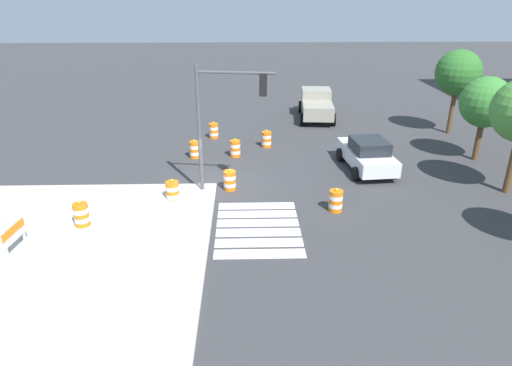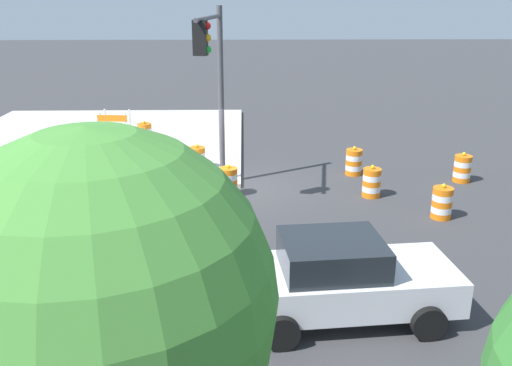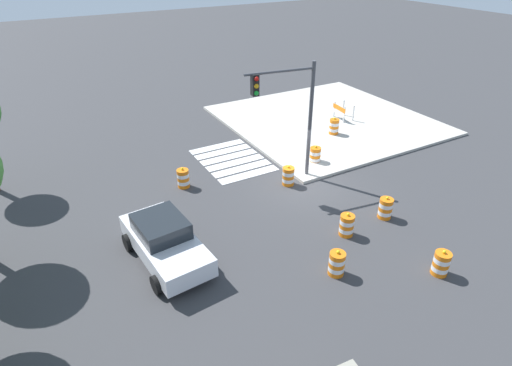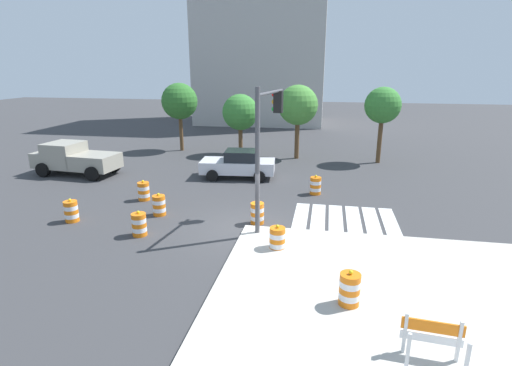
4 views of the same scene
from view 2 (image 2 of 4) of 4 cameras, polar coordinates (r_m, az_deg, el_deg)
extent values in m
plane|color=#38383A|center=(17.88, -1.58, -0.58)|extent=(120.00, 120.00, 0.00)
cube|color=#BCB7AD|center=(24.38, -15.83, 4.24)|extent=(12.00, 12.00, 0.15)
cube|color=silver|center=(16.35, -9.08, -2.72)|extent=(0.60, 3.20, 0.02)
cube|color=silver|center=(16.46, -11.67, -2.72)|extent=(0.60, 3.20, 0.02)
cube|color=silver|center=(16.62, -14.22, -2.71)|extent=(0.60, 3.20, 0.02)
cube|color=silver|center=(16.80, -16.71, -2.70)|extent=(0.60, 3.20, 0.02)
cube|color=silver|center=(17.02, -19.15, -2.69)|extent=(0.60, 3.20, 0.02)
cube|color=silver|center=(17.26, -21.52, -2.67)|extent=(0.60, 3.20, 0.02)
cube|color=silver|center=(10.96, 8.98, -10.26)|extent=(4.45, 2.22, 0.70)
cube|color=#1E2328|center=(10.60, 7.84, -7.30)|extent=(2.04, 1.76, 0.60)
cylinder|color=black|center=(12.31, 13.88, -9.00)|extent=(0.68, 0.30, 0.66)
cylinder|color=black|center=(10.80, 17.35, -13.61)|extent=(0.68, 0.30, 0.66)
cylinder|color=black|center=(11.70, 1.17, -9.97)|extent=(0.68, 0.30, 0.66)
cylinder|color=black|center=(10.10, 2.64, -15.16)|extent=(0.68, 0.30, 0.66)
cylinder|color=orange|center=(17.27, -2.84, -1.01)|extent=(0.56, 0.56, 0.18)
cylinder|color=white|center=(17.21, -2.85, -0.45)|extent=(0.56, 0.56, 0.18)
cylinder|color=orange|center=(17.15, -2.86, 0.12)|extent=(0.56, 0.56, 0.18)
cylinder|color=white|center=(17.09, -2.87, 0.69)|extent=(0.56, 0.56, 0.18)
cylinder|color=orange|center=(17.03, -2.88, 1.27)|extent=(0.56, 0.56, 0.18)
sphere|color=yellow|center=(16.99, -2.88, 1.75)|extent=(0.12, 0.12, 0.12)
cylinder|color=orange|center=(17.54, 11.76, -1.08)|extent=(0.56, 0.56, 0.18)
cylinder|color=white|center=(17.48, 11.80, -0.52)|extent=(0.56, 0.56, 0.18)
cylinder|color=orange|center=(17.42, 11.84, 0.04)|extent=(0.56, 0.56, 0.18)
cylinder|color=white|center=(17.36, 11.88, 0.60)|extent=(0.56, 0.56, 0.18)
cylinder|color=orange|center=(17.31, 11.92, 1.16)|extent=(0.56, 0.56, 0.18)
sphere|color=yellow|center=(17.27, 11.96, 1.64)|extent=(0.12, 0.12, 0.12)
cylinder|color=orange|center=(19.77, 20.39, 0.41)|extent=(0.56, 0.56, 0.18)
cylinder|color=white|center=(19.71, 20.45, 0.90)|extent=(0.56, 0.56, 0.18)
cylinder|color=orange|center=(19.66, 20.51, 1.40)|extent=(0.56, 0.56, 0.18)
cylinder|color=white|center=(19.61, 20.57, 1.90)|extent=(0.56, 0.56, 0.18)
cylinder|color=orange|center=(19.56, 20.63, 2.40)|extent=(0.56, 0.56, 0.18)
sphere|color=yellow|center=(19.53, 20.68, 2.83)|extent=(0.12, 0.12, 0.12)
cylinder|color=orange|center=(19.62, -6.04, 1.39)|extent=(0.56, 0.56, 0.18)
cylinder|color=white|center=(19.57, -6.05, 1.90)|extent=(0.56, 0.56, 0.18)
cylinder|color=orange|center=(19.51, -6.07, 2.40)|extent=(0.56, 0.56, 0.18)
cylinder|color=white|center=(19.46, -6.09, 2.91)|extent=(0.56, 0.56, 0.18)
cylinder|color=orange|center=(19.41, -6.11, 3.42)|extent=(0.56, 0.56, 0.18)
sphere|color=yellow|center=(19.37, -6.12, 3.85)|extent=(0.12, 0.12, 0.12)
cylinder|color=orange|center=(19.53, 10.00, 1.12)|extent=(0.56, 0.56, 0.18)
cylinder|color=white|center=(19.48, 10.03, 1.63)|extent=(0.56, 0.56, 0.18)
cylinder|color=orange|center=(19.43, 10.06, 2.13)|extent=(0.56, 0.56, 0.18)
cylinder|color=white|center=(19.38, 10.09, 2.64)|extent=(0.56, 0.56, 0.18)
cylinder|color=orange|center=(19.33, 10.12, 3.15)|extent=(0.56, 0.56, 0.18)
sphere|color=yellow|center=(19.29, 10.14, 3.58)|extent=(0.12, 0.12, 0.12)
cylinder|color=orange|center=(13.48, -12.97, -7.49)|extent=(0.56, 0.56, 0.18)
cylinder|color=white|center=(13.41, -13.02, -6.80)|extent=(0.56, 0.56, 0.18)
cylinder|color=orange|center=(13.33, -13.08, -6.11)|extent=(0.56, 0.56, 0.18)
cylinder|color=white|center=(13.26, -13.14, -5.40)|extent=(0.56, 0.56, 0.18)
cylinder|color=orange|center=(13.18, -13.20, -4.69)|extent=(0.56, 0.56, 0.18)
sphere|color=yellow|center=(13.13, -13.25, -4.09)|extent=(0.12, 0.12, 0.12)
cylinder|color=orange|center=(16.40, 18.50, -3.14)|extent=(0.56, 0.56, 0.18)
cylinder|color=white|center=(16.33, 18.57, -2.55)|extent=(0.56, 0.56, 0.18)
cylinder|color=orange|center=(16.27, 18.63, -1.96)|extent=(0.56, 0.56, 0.18)
cylinder|color=white|center=(16.21, 18.70, -1.37)|extent=(0.56, 0.56, 0.18)
cylinder|color=orange|center=(16.15, 18.76, -0.77)|extent=(0.56, 0.56, 0.18)
sphere|color=yellow|center=(16.10, 18.82, -0.26)|extent=(0.12, 0.12, 0.12)
cylinder|color=orange|center=(22.83, -11.34, 4.05)|extent=(0.56, 0.56, 0.18)
cylinder|color=white|center=(22.79, -11.37, 4.48)|extent=(0.56, 0.56, 0.18)
cylinder|color=orange|center=(22.75, -11.40, 4.92)|extent=(0.56, 0.56, 0.18)
cylinder|color=white|center=(22.70, -11.43, 5.36)|extent=(0.56, 0.56, 0.18)
cylinder|color=orange|center=(22.66, -11.46, 5.81)|extent=(0.56, 0.56, 0.18)
sphere|color=yellow|center=(22.63, -11.48, 6.18)|extent=(0.12, 0.12, 0.12)
cube|color=silver|center=(24.56, -13.35, 5.94)|extent=(0.08, 0.08, 1.00)
cube|color=silver|center=(25.21, -12.89, 6.31)|extent=(0.08, 0.08, 1.00)
cube|color=silver|center=(24.91, -15.78, 5.91)|extent=(0.08, 0.08, 1.00)
cube|color=silver|center=(25.55, -15.27, 6.28)|extent=(0.08, 0.08, 1.00)
cube|color=orange|center=(24.66, -14.63, 6.48)|extent=(1.30, 0.16, 0.28)
cube|color=white|center=(24.72, -14.58, 5.80)|extent=(1.30, 0.16, 0.20)
cylinder|color=#4C4C51|center=(17.73, -3.62, 8.93)|extent=(0.18, 0.18, 5.50)
cylinder|color=#4C4C51|center=(15.90, -4.92, 16.62)|extent=(0.59, 3.18, 0.12)
cube|color=black|center=(14.83, -5.78, 14.69)|extent=(0.40, 0.33, 0.90)
sphere|color=red|center=(14.77, -5.07, 15.86)|extent=(0.20, 0.20, 0.20)
sphere|color=#F2A514|center=(14.79, -5.04, 14.70)|extent=(0.20, 0.20, 0.20)
sphere|color=green|center=(14.82, -5.00, 13.54)|extent=(0.20, 0.20, 0.20)
sphere|color=#478C38|center=(4.53, -15.59, -11.50)|extent=(2.74, 2.74, 2.74)
camera|label=1|loc=(24.96, -55.73, 16.94)|focal=31.80mm
camera|label=3|loc=(15.72, 69.75, 22.51)|focal=29.31mm
camera|label=4|loc=(31.48, -7.53, 19.51)|focal=27.62mm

